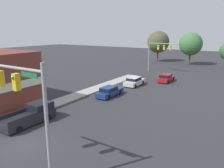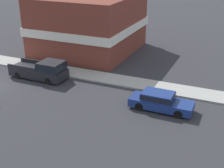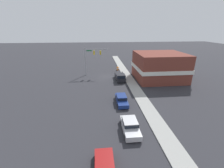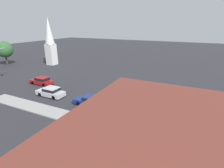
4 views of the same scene
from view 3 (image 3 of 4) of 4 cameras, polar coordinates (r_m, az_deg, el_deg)
ground_plane at (r=40.51m, az=-2.14°, el=2.78°), size 200.00×200.00×0.00m
sidewalk_curb at (r=41.20m, az=5.81°, el=3.10°), size 2.40×60.00×0.14m
near_signal_assembly at (r=41.34m, az=-7.69°, el=10.64°), size 6.34×0.49×7.49m
car_lead at (r=26.41m, az=3.65°, el=-5.75°), size 1.77×4.87×1.41m
car_oncoming at (r=15.43m, az=-2.86°, el=-28.97°), size 1.82×4.60×1.44m
car_second_ahead at (r=20.02m, az=6.88°, el=-15.31°), size 1.92×4.62×1.49m
pickup_truck_parked at (r=37.46m, az=3.13°, el=2.72°), size 2.09×5.58×1.86m
construction_barrel at (r=46.76m, az=2.17°, el=5.90°), size 0.61×0.61×1.00m
corner_brick_building at (r=39.69m, az=17.57°, el=6.37°), size 11.87×10.82×6.64m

